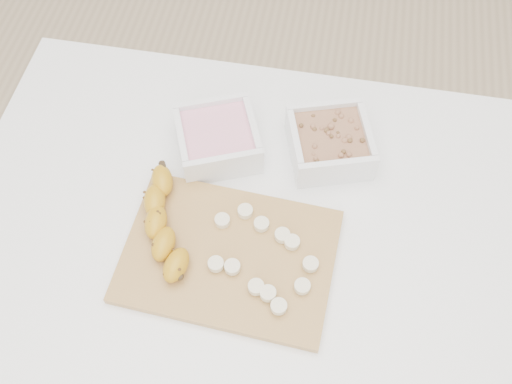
% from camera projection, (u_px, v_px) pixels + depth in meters
% --- Properties ---
extents(ground, '(3.50, 3.50, 0.00)m').
position_uv_depth(ground, '(254.00, 349.00, 1.59)').
color(ground, '#C6AD89').
rests_on(ground, ground).
extents(table, '(1.00, 0.70, 0.75)m').
position_uv_depth(table, '(253.00, 250.00, 1.02)').
color(table, white).
rests_on(table, ground).
extents(bowl_yogurt, '(0.18, 0.18, 0.06)m').
position_uv_depth(bowl_yogurt, '(218.00, 138.00, 0.99)').
color(bowl_yogurt, white).
rests_on(bowl_yogurt, table).
extents(bowl_granola, '(0.17, 0.17, 0.06)m').
position_uv_depth(bowl_granola, '(330.00, 142.00, 0.99)').
color(bowl_granola, white).
rests_on(bowl_granola, table).
extents(cutting_board, '(0.34, 0.26, 0.01)m').
position_uv_depth(cutting_board, '(229.00, 256.00, 0.91)').
color(cutting_board, '#AA8144').
rests_on(cutting_board, table).
extents(banana, '(0.09, 0.21, 0.04)m').
position_uv_depth(banana, '(165.00, 224.00, 0.91)').
color(banana, '#BA8112').
rests_on(banana, cutting_board).
extents(banana_slices, '(0.18, 0.18, 0.02)m').
position_uv_depth(banana_slices, '(264.00, 258.00, 0.89)').
color(banana_slices, beige).
rests_on(banana_slices, cutting_board).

